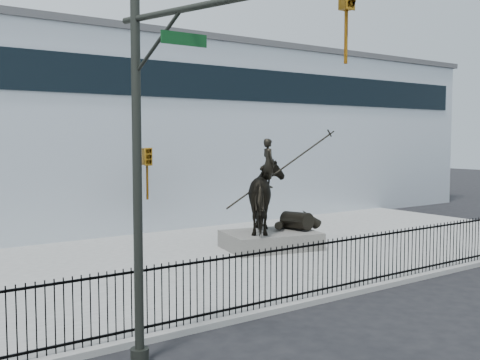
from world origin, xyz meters
TOP-DOWN VIEW (x-y plane):
  - ground at (0.00, 0.00)m, footprint 120.00×120.00m
  - plaza at (0.00, 7.00)m, footprint 30.00×12.00m
  - building at (0.00, 20.00)m, footprint 44.00×14.00m
  - picket_fence at (0.00, 1.25)m, footprint 22.10×0.10m
  - statue_plinth at (1.71, 7.03)m, footprint 3.88×3.06m
  - equestrian_statue at (1.77, 7.02)m, footprint 4.34×3.17m
  - traffic_signal_left at (-6.75, -0.62)m, footprint 1.52×4.84m

SIDE VIEW (x-z plane):
  - ground at x=0.00m, z-range 0.00..0.00m
  - plaza at x=0.00m, z-range 0.00..0.15m
  - statue_plinth at x=1.71m, z-range 0.15..0.80m
  - picket_fence at x=0.00m, z-range 0.15..1.65m
  - equestrian_statue at x=1.77m, z-range 0.28..4.03m
  - traffic_signal_left at x=-6.75m, z-range 0.53..7.53m
  - building at x=0.00m, z-range 0.00..9.00m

